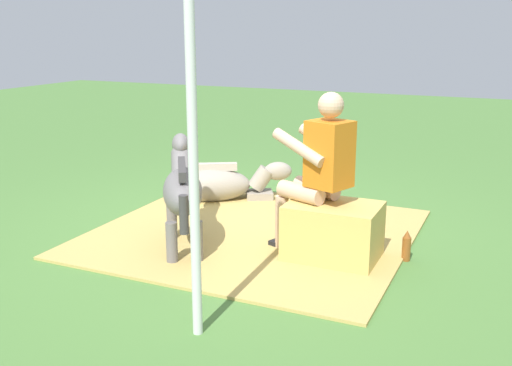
{
  "coord_description": "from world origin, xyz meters",
  "views": [
    {
      "loc": [
        -2.28,
        4.72,
        1.83
      ],
      "look_at": [
        -0.28,
        0.3,
        0.55
      ],
      "focal_mm": 41.88,
      "sensor_mm": 36.0,
      "label": 1
    }
  ],
  "objects_px": {
    "pony_standing": "(183,188)",
    "tent_pole_left": "(193,156)",
    "hay_bale": "(333,232)",
    "pony_lying": "(218,184)",
    "person_seated": "(318,167)",
    "soda_bottle": "(406,246)"
  },
  "relations": [
    {
      "from": "pony_standing",
      "to": "tent_pole_left",
      "type": "bearing_deg",
      "value": 124.09
    },
    {
      "from": "pony_standing",
      "to": "tent_pole_left",
      "type": "xyz_separation_m",
      "value": [
        -0.84,
        1.24,
        0.59
      ]
    },
    {
      "from": "pony_standing",
      "to": "tent_pole_left",
      "type": "distance_m",
      "value": 1.61
    },
    {
      "from": "hay_bale",
      "to": "pony_standing",
      "type": "height_order",
      "value": "pony_standing"
    },
    {
      "from": "hay_bale",
      "to": "pony_standing",
      "type": "relative_size",
      "value": 0.61
    },
    {
      "from": "hay_bale",
      "to": "pony_lying",
      "type": "relative_size",
      "value": 0.56
    },
    {
      "from": "person_seated",
      "to": "pony_standing",
      "type": "height_order",
      "value": "person_seated"
    },
    {
      "from": "pony_lying",
      "to": "tent_pole_left",
      "type": "distance_m",
      "value": 3.01
    },
    {
      "from": "pony_standing",
      "to": "hay_bale",
      "type": "bearing_deg",
      "value": -168.7
    },
    {
      "from": "pony_standing",
      "to": "person_seated",
      "type": "bearing_deg",
      "value": -165.11
    },
    {
      "from": "person_seated",
      "to": "tent_pole_left",
      "type": "distance_m",
      "value": 1.59
    },
    {
      "from": "pony_standing",
      "to": "pony_lying",
      "type": "distance_m",
      "value": 1.44
    },
    {
      "from": "pony_lying",
      "to": "tent_pole_left",
      "type": "xyz_separation_m",
      "value": [
        -1.22,
        2.59,
        0.92
      ]
    },
    {
      "from": "pony_lying",
      "to": "tent_pole_left",
      "type": "relative_size",
      "value": 0.58
    },
    {
      "from": "pony_standing",
      "to": "pony_lying",
      "type": "xyz_separation_m",
      "value": [
        0.38,
        -1.35,
        -0.33
      ]
    },
    {
      "from": "pony_standing",
      "to": "pony_lying",
      "type": "bearing_deg",
      "value": -74.36
    },
    {
      "from": "hay_bale",
      "to": "pony_lying",
      "type": "distance_m",
      "value": 1.95
    },
    {
      "from": "pony_lying",
      "to": "hay_bale",
      "type": "bearing_deg",
      "value": 145.68
    },
    {
      "from": "hay_bale",
      "to": "person_seated",
      "type": "xyz_separation_m",
      "value": [
        0.16,
        -0.04,
        0.51
      ]
    },
    {
      "from": "hay_bale",
      "to": "pony_standing",
      "type": "distance_m",
      "value": 1.29
    },
    {
      "from": "hay_bale",
      "to": "soda_bottle",
      "type": "xyz_separation_m",
      "value": [
        -0.55,
        -0.23,
        -0.11
      ]
    },
    {
      "from": "hay_bale",
      "to": "person_seated",
      "type": "height_order",
      "value": "person_seated"
    }
  ]
}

